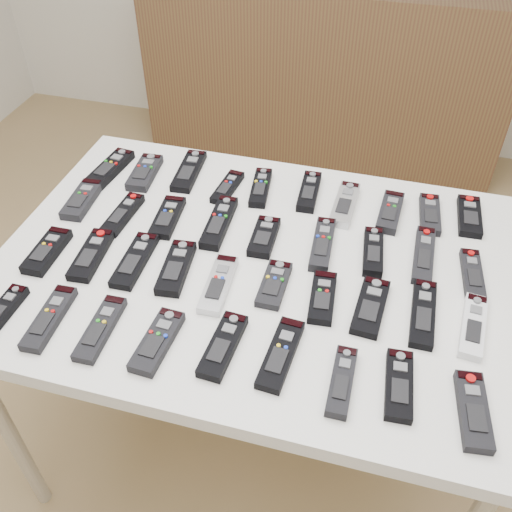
% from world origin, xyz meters
% --- Properties ---
extents(ground, '(4.00, 4.00, 0.00)m').
position_xyz_m(ground, '(0.00, 0.00, 0.00)').
color(ground, olive).
rests_on(ground, ground).
extents(table, '(1.25, 0.88, 0.78)m').
position_xyz_m(table, '(0.03, 0.02, 0.72)').
color(table, white).
rests_on(table, ground).
extents(sideboard, '(1.80, 0.41, 0.90)m').
position_xyz_m(sideboard, '(-0.09, 1.78, 0.45)').
color(sideboard, '#502F20').
rests_on(sideboard, ground).
extents(remote_0, '(0.08, 0.19, 0.02)m').
position_xyz_m(remote_0, '(-0.48, 0.28, 0.79)').
color(remote_0, black).
rests_on(remote_0, table).
extents(remote_1, '(0.08, 0.17, 0.02)m').
position_xyz_m(remote_1, '(-0.37, 0.29, 0.79)').
color(remote_1, black).
rests_on(remote_1, table).
extents(remote_2, '(0.07, 0.20, 0.02)m').
position_xyz_m(remote_2, '(-0.25, 0.33, 0.79)').
color(remote_2, black).
rests_on(remote_2, table).
extents(remote_3, '(0.06, 0.15, 0.02)m').
position_xyz_m(remote_3, '(-0.12, 0.29, 0.79)').
color(remote_3, black).
rests_on(remote_3, table).
extents(remote_4, '(0.07, 0.17, 0.02)m').
position_xyz_m(remote_4, '(-0.03, 0.31, 0.79)').
color(remote_4, black).
rests_on(remote_4, table).
extents(remote_5, '(0.06, 0.17, 0.02)m').
position_xyz_m(remote_5, '(0.10, 0.32, 0.79)').
color(remote_5, black).
rests_on(remote_5, table).
extents(remote_6, '(0.06, 0.18, 0.02)m').
position_xyz_m(remote_6, '(0.21, 0.29, 0.79)').
color(remote_6, '#B7B7BC').
rests_on(remote_6, table).
extents(remote_7, '(0.06, 0.17, 0.02)m').
position_xyz_m(remote_7, '(0.33, 0.29, 0.79)').
color(remote_7, black).
rests_on(remote_7, table).
extents(remote_8, '(0.06, 0.16, 0.02)m').
position_xyz_m(remote_8, '(0.43, 0.31, 0.79)').
color(remote_8, black).
rests_on(remote_8, table).
extents(remote_9, '(0.06, 0.16, 0.02)m').
position_xyz_m(remote_9, '(0.53, 0.33, 0.79)').
color(remote_9, black).
rests_on(remote_9, table).
extents(remote_10, '(0.07, 0.17, 0.02)m').
position_xyz_m(remote_10, '(-0.48, 0.12, 0.79)').
color(remote_10, black).
rests_on(remote_10, table).
extents(remote_11, '(0.05, 0.17, 0.02)m').
position_xyz_m(remote_11, '(-0.35, 0.10, 0.79)').
color(remote_11, black).
rests_on(remote_11, table).
extents(remote_12, '(0.07, 0.16, 0.02)m').
position_xyz_m(remote_12, '(-0.23, 0.12, 0.79)').
color(remote_12, black).
rests_on(remote_12, table).
extents(remote_13, '(0.06, 0.20, 0.02)m').
position_xyz_m(remote_13, '(-0.09, 0.13, 0.79)').
color(remote_13, black).
rests_on(remote_13, table).
extents(remote_14, '(0.06, 0.14, 0.02)m').
position_xyz_m(remote_14, '(0.03, 0.11, 0.79)').
color(remote_14, black).
rests_on(remote_14, table).
extents(remote_15, '(0.06, 0.19, 0.02)m').
position_xyz_m(remote_15, '(0.18, 0.12, 0.79)').
color(remote_15, black).
rests_on(remote_15, table).
extents(remote_16, '(0.06, 0.16, 0.02)m').
position_xyz_m(remote_16, '(0.30, 0.12, 0.79)').
color(remote_16, black).
rests_on(remote_16, table).
extents(remote_17, '(0.05, 0.20, 0.02)m').
position_xyz_m(remote_17, '(0.42, 0.14, 0.79)').
color(remote_17, black).
rests_on(remote_17, table).
extents(remote_18, '(0.06, 0.16, 0.02)m').
position_xyz_m(remote_18, '(0.53, 0.11, 0.79)').
color(remote_18, black).
rests_on(remote_18, table).
extents(remote_19, '(0.06, 0.16, 0.02)m').
position_xyz_m(remote_19, '(-0.46, -0.09, 0.79)').
color(remote_19, black).
rests_on(remote_19, table).
extents(remote_20, '(0.07, 0.18, 0.02)m').
position_xyz_m(remote_20, '(-0.35, -0.07, 0.79)').
color(remote_20, black).
rests_on(remote_20, table).
extents(remote_21, '(0.06, 0.19, 0.02)m').
position_xyz_m(remote_21, '(-0.25, -0.06, 0.79)').
color(remote_21, black).
rests_on(remote_21, table).
extents(remote_22, '(0.08, 0.18, 0.02)m').
position_xyz_m(remote_22, '(-0.14, -0.06, 0.79)').
color(remote_22, black).
rests_on(remote_22, table).
extents(remote_23, '(0.06, 0.18, 0.02)m').
position_xyz_m(remote_23, '(-0.03, -0.08, 0.79)').
color(remote_23, '#B7B7BC').
rests_on(remote_23, table).
extents(remote_24, '(0.06, 0.14, 0.02)m').
position_xyz_m(remote_24, '(0.10, -0.05, 0.79)').
color(remote_24, black).
rests_on(remote_24, table).
extents(remote_25, '(0.07, 0.15, 0.02)m').
position_xyz_m(remote_25, '(0.21, -0.06, 0.79)').
color(remote_25, black).
rests_on(remote_25, table).
extents(remote_26, '(0.07, 0.17, 0.02)m').
position_xyz_m(remote_26, '(0.32, -0.06, 0.79)').
color(remote_26, black).
rests_on(remote_26, table).
extents(remote_27, '(0.05, 0.19, 0.02)m').
position_xyz_m(remote_27, '(0.43, -0.05, 0.79)').
color(remote_27, black).
rests_on(remote_27, table).
extents(remote_28, '(0.06, 0.18, 0.02)m').
position_xyz_m(remote_28, '(0.53, -0.06, 0.79)').
color(remote_28, silver).
rests_on(remote_28, table).
extents(remote_29, '(0.04, 0.14, 0.02)m').
position_xyz_m(remote_29, '(-0.46, -0.28, 0.79)').
color(remote_29, black).
rests_on(remote_29, table).
extents(remote_30, '(0.06, 0.18, 0.02)m').
position_xyz_m(remote_30, '(-0.35, -0.28, 0.79)').
color(remote_30, black).
rests_on(remote_30, table).
extents(remote_31, '(0.05, 0.18, 0.02)m').
position_xyz_m(remote_31, '(-0.23, -0.27, 0.79)').
color(remote_31, black).
rests_on(remote_31, table).
extents(remote_32, '(0.06, 0.17, 0.02)m').
position_xyz_m(remote_32, '(-0.10, -0.28, 0.79)').
color(remote_32, black).
rests_on(remote_32, table).
extents(remote_33, '(0.06, 0.17, 0.02)m').
position_xyz_m(remote_33, '(0.04, -0.25, 0.79)').
color(remote_33, black).
rests_on(remote_33, table).
extents(remote_34, '(0.06, 0.18, 0.02)m').
position_xyz_m(remote_34, '(0.16, -0.24, 0.79)').
color(remote_34, black).
rests_on(remote_34, table).
extents(remote_35, '(0.04, 0.16, 0.02)m').
position_xyz_m(remote_35, '(0.29, -0.27, 0.79)').
color(remote_35, black).
rests_on(remote_35, table).
extents(remote_36, '(0.06, 0.16, 0.02)m').
position_xyz_m(remote_36, '(0.39, -0.25, 0.79)').
color(remote_36, black).
rests_on(remote_36, table).
extents(remote_37, '(0.07, 0.17, 0.02)m').
position_xyz_m(remote_37, '(0.53, -0.27, 0.79)').
color(remote_37, black).
rests_on(remote_37, table).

